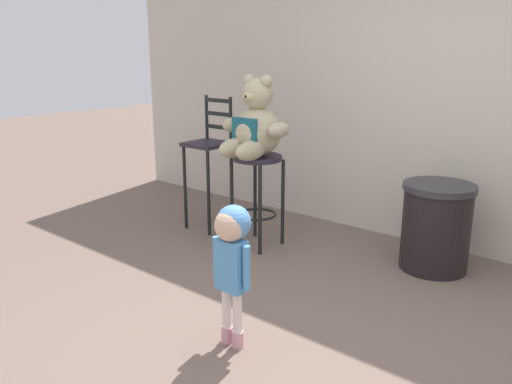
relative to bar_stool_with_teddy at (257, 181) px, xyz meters
name	(u,v)px	position (x,y,z in m)	size (l,w,h in m)	color
ground_plane	(307,348)	(1.29, -1.11, -0.58)	(24.00, 24.00, 0.00)	#725E52
building_wall	(468,37)	(1.29, 1.13, 1.20)	(7.71, 0.30, 3.56)	beige
bar_stool_with_teddy	(257,181)	(0.00, 0.00, 0.00)	(0.42, 0.42, 0.81)	#252230
teddy_bear	(255,127)	(0.00, -0.03, 0.48)	(0.64, 0.57, 0.68)	tan
child_walking	(232,246)	(0.92, -1.34, 0.03)	(0.27, 0.22, 0.85)	#D493A0
trash_bin	(436,227)	(1.40, 0.49, -0.24)	(0.55, 0.55, 0.69)	black
bar_chair_empty	(210,154)	(-0.66, 0.09, 0.14)	(0.37, 0.37, 1.26)	#252230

